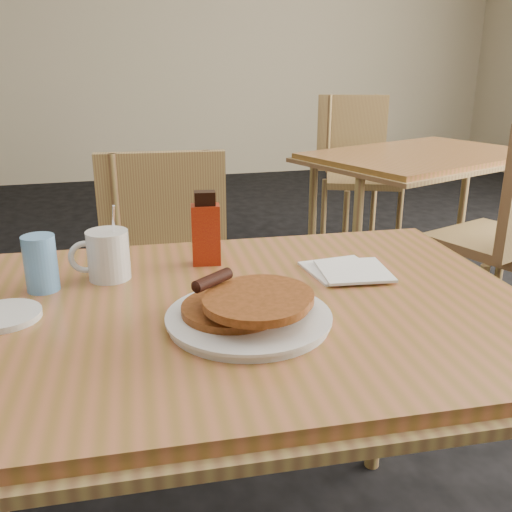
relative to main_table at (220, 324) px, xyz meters
The scene contains 11 objects.
wall_back 5.10m from the main_table, 89.14° to the left, with size 8.00×8.00×0.00m, color beige.
main_table is the anchor object (origin of this frame).
neighbor_table 2.09m from the main_table, 49.15° to the left, with size 1.35×1.13×0.75m.
chair_main_far 0.76m from the main_table, 91.53° to the left, with size 0.45×0.46×0.92m.
chair_neighbor_far 2.72m from the main_table, 59.89° to the left, with size 0.57×0.59×0.98m.
pancake_plate 0.12m from the main_table, 68.57° to the right, with size 0.30×0.30×0.09m.
coffee_mug 0.30m from the main_table, 135.49° to the left, with size 0.13×0.09×0.17m.
syrup_bottle 0.27m from the main_table, 85.57° to the left, with size 0.07×0.05×0.17m.
napkin_stack 0.33m from the main_table, 17.56° to the left, with size 0.18×0.19×0.01m.
blue_tumbler 0.39m from the main_table, 153.29° to the left, with size 0.07×0.07×0.12m, color #619FE4.
side_saucer 0.40m from the main_table, behind, with size 0.13×0.13×0.01m, color silver.
Camera 1 is at (-0.27, -1.04, 1.20)m, focal length 40.00 mm.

